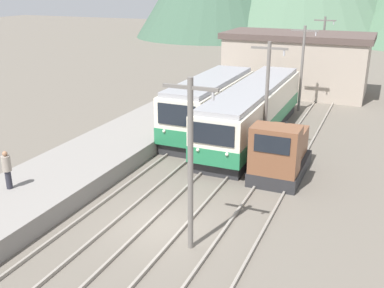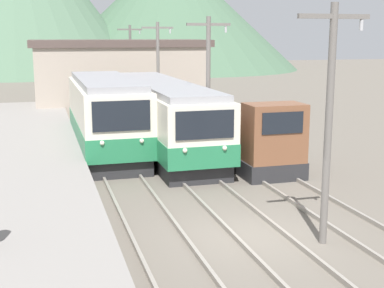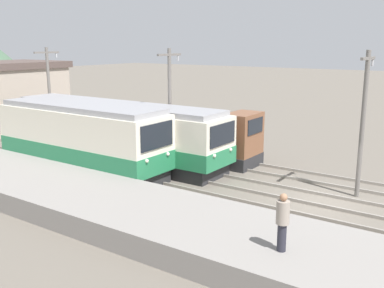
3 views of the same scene
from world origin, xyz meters
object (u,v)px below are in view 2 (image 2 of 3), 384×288
at_px(commuter_train_center, 162,118).
at_px(catenary_mast_distant, 131,61).
at_px(shunting_locomotive, 261,143).
at_px(catenary_mast_far, 158,69).
at_px(catenary_mast_mid, 208,83).
at_px(commuter_train_left, 106,119).
at_px(catenary_mast_near, 329,116).

bearing_deg(commuter_train_center, catenary_mast_distant, 85.22).
height_order(commuter_train_center, catenary_mast_distant, catenary_mast_distant).
distance_m(commuter_train_center, shunting_locomotive, 6.22).
relative_size(catenary_mast_far, catenary_mast_distant, 1.00).
distance_m(catenary_mast_mid, catenary_mast_distant, 20.92).
bearing_deg(catenary_mast_mid, shunting_locomotive, -59.80).
bearing_deg(commuter_train_left, catenary_mast_mid, -30.07).
bearing_deg(catenary_mast_mid, catenary_mast_distant, 90.00).
distance_m(commuter_train_center, catenary_mast_near, 13.56).
bearing_deg(commuter_train_left, catenary_mast_far, 61.59).
xyz_separation_m(shunting_locomotive, catenary_mast_mid, (-1.49, 2.56, 2.32)).
bearing_deg(catenary_mast_near, catenary_mast_distant, 90.00).
xyz_separation_m(commuter_train_center, shunting_locomotive, (3.00, -5.43, -0.38)).
relative_size(commuter_train_left, commuter_train_center, 0.70).
xyz_separation_m(catenary_mast_near, catenary_mast_mid, (0.00, 10.46, 0.00)).
bearing_deg(catenary_mast_mid, catenary_mast_near, -90.00).
height_order(commuter_train_left, commuter_train_center, commuter_train_left).
relative_size(catenary_mast_near, catenary_mast_distant, 1.00).
bearing_deg(catenary_mast_far, catenary_mast_near, -90.00).
height_order(shunting_locomotive, catenary_mast_near, catenary_mast_near).
bearing_deg(commuter_train_center, shunting_locomotive, -61.10).
height_order(commuter_train_center, catenary_mast_near, catenary_mast_near).
bearing_deg(shunting_locomotive, catenary_mast_mid, 120.20).
bearing_deg(catenary_mast_near, commuter_train_left, 108.40).
xyz_separation_m(catenary_mast_near, catenary_mast_far, (0.00, 20.92, 0.00)).
bearing_deg(commuter_train_center, commuter_train_left, -172.32).
height_order(commuter_train_center, catenary_mast_mid, catenary_mast_mid).
relative_size(commuter_train_center, catenary_mast_mid, 2.27).
relative_size(commuter_train_center, catenary_mast_distant, 2.27).
relative_size(shunting_locomotive, catenary_mast_near, 0.72).
relative_size(commuter_train_center, shunting_locomotive, 3.17).
bearing_deg(catenary_mast_distant, catenary_mast_near, -90.00).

